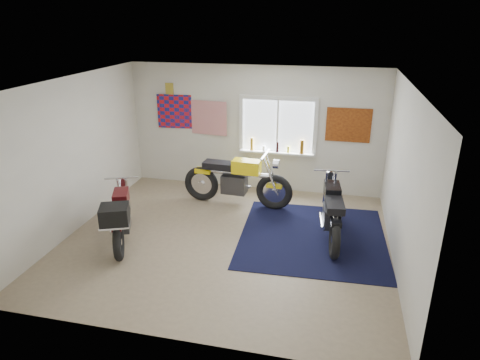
% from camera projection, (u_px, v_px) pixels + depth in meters
% --- Properties ---
extents(ground, '(5.50, 5.50, 0.00)m').
position_uv_depth(ground, '(226.00, 240.00, 7.43)').
color(ground, '#9E896B').
rests_on(ground, ground).
extents(room_shell, '(5.50, 5.50, 5.50)m').
position_uv_depth(room_shell, '(225.00, 150.00, 6.84)').
color(room_shell, white).
rests_on(room_shell, ground).
extents(navy_rug, '(2.60, 2.70, 0.01)m').
position_uv_depth(navy_rug, '(312.00, 237.00, 7.53)').
color(navy_rug, black).
rests_on(navy_rug, ground).
extents(window_assembly, '(1.66, 0.17, 1.26)m').
position_uv_depth(window_assembly, '(278.00, 130.00, 9.07)').
color(window_assembly, white).
rests_on(window_assembly, room_shell).
extents(oil_bottles, '(1.16, 0.09, 0.30)m').
position_uv_depth(oil_bottles, '(281.00, 146.00, 9.11)').
color(oil_bottles, '#986916').
rests_on(oil_bottles, window_assembly).
extents(flag_display, '(1.60, 0.10, 1.17)m').
position_uv_depth(flag_display, '(169.00, 89.00, 9.30)').
color(flag_display, red).
rests_on(flag_display, room_shell).
extents(triumph_poster, '(0.90, 0.03, 0.70)m').
position_uv_depth(triumph_poster, '(348.00, 125.00, 8.71)').
color(triumph_poster, '#A54C14').
rests_on(triumph_poster, room_shell).
extents(yellow_triumph, '(2.29, 0.69, 1.15)m').
position_uv_depth(yellow_triumph, '(237.00, 181.00, 8.65)').
color(yellow_triumph, black).
rests_on(yellow_triumph, ground).
extents(black_chrome_bike, '(0.63, 2.07, 1.06)m').
position_uv_depth(black_chrome_bike, '(332.00, 212.00, 7.40)').
color(black_chrome_bike, black).
rests_on(black_chrome_bike, navy_rug).
extents(maroon_tourer, '(1.01, 1.87, 0.98)m').
position_uv_depth(maroon_tourer, '(120.00, 217.00, 7.14)').
color(maroon_tourer, black).
rests_on(maroon_tourer, ground).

